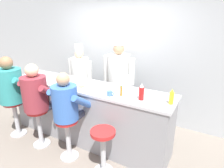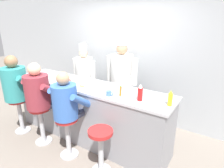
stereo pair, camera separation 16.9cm
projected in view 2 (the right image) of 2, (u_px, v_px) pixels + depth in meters
The scene contains 16 objects.
ground_plane at pixel (77, 146), 3.29m from camera, with size 20.00×20.00×0.00m, color slate.
wall_back at pixel (123, 56), 4.13m from camera, with size 10.00×0.06×2.70m.
diner_counter at pixel (88, 112), 3.39m from camera, with size 3.06×0.67×1.05m.
ketchup_bottle_red at pixel (140, 93), 2.54m from camera, with size 0.07×0.07×0.24m.
mustard_bottle_yellow at pixel (170, 99), 2.39m from camera, with size 0.06×0.06×0.21m.
hot_sauce_bottle_orange at pixel (120, 91), 2.70m from camera, with size 0.03×0.03×0.16m.
water_pitcher_clear at pixel (126, 83), 2.96m from camera, with size 0.15×0.13×0.22m.
breakfast_plate at pixel (82, 86), 3.08m from camera, with size 0.25×0.25×0.05m.
cereal_bowl at pixel (68, 82), 3.28m from camera, with size 0.13×0.13×0.06m.
coffee_mug_blue at pixel (109, 93), 2.73m from camera, with size 0.12×0.08×0.08m.
diner_seated_teal at pixel (17, 85), 3.48m from camera, with size 0.65×0.64×1.52m.
diner_seated_maroon at pixel (39, 94), 3.14m from camera, with size 0.61×0.60×1.46m.
diner_seated_blue at pixel (67, 104), 2.81m from camera, with size 0.57×0.56×1.41m.
empty_stool_round at pixel (101, 145), 2.59m from camera, with size 0.35×0.35×0.69m.
cook_in_whites_near at pixel (84, 76), 4.31m from camera, with size 0.63×0.40×1.62m.
cook_in_whites_far at pixel (121, 77), 3.85m from camera, with size 0.70×0.45×1.80m.
Camera 2 is at (2.04, -1.98, 2.09)m, focal length 30.00 mm.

